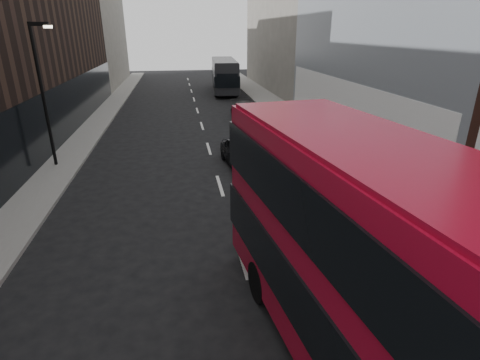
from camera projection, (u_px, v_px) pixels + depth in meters
name	position (u px, v px, depth m)	size (l,w,h in m)	color
sidewalk_right	(300.00, 124.00, 28.73)	(3.00, 80.00, 0.15)	slate
sidewalk_left	(89.00, 133.00, 26.37)	(2.00, 80.00, 0.15)	slate
building_victorian	(286.00, 4.00, 43.16)	(6.50, 24.00, 21.00)	#69655D
building_left_mid	(40.00, 27.00, 27.85)	(5.00, 24.00, 14.00)	black
building_left_far	(97.00, 33.00, 48.18)	(5.00, 20.00, 13.00)	#69655D
street_lamp	(43.00, 87.00, 18.40)	(1.06, 0.22, 7.00)	black
red_bus	(416.00, 300.00, 6.00)	(4.38, 12.47, 4.95)	#A10923
grey_bus	(224.00, 75.00, 43.76)	(3.49, 11.55, 3.68)	black
car_a	(241.00, 153.00, 19.90)	(1.67, 4.15, 1.41)	black
car_b	(268.00, 135.00, 23.49)	(1.40, 4.03, 1.33)	gray
car_c	(246.00, 111.00, 30.29)	(1.92, 4.74, 1.37)	black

